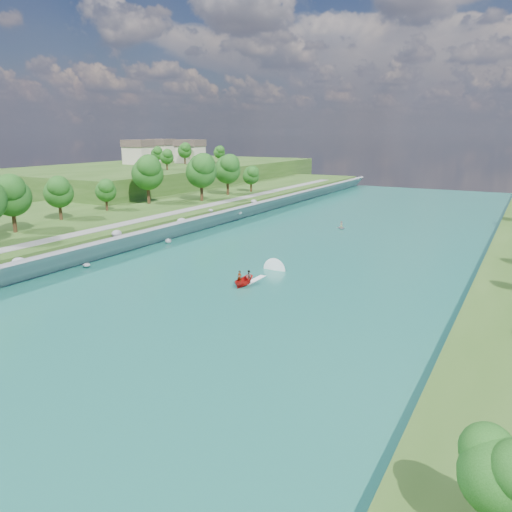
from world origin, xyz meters
The scene contains 11 objects.
ground centered at (0.00, 0.00, 0.00)m, with size 260.00×260.00×0.00m, color #2D5119.
river_water centered at (0.00, 20.00, 0.05)m, with size 55.00×240.00×0.10m, color #196056.
berm_west centered at (-50.00, 20.00, 1.75)m, with size 45.00×240.00×3.50m, color #2D5119.
ridge_west centered at (-82.50, 95.00, 4.50)m, with size 60.00×120.00×9.00m, color #2D5119.
riprap_bank centered at (-25.87, 19.19, 1.83)m, with size 3.98×236.00×4.39m.
riverside_path centered at (-32.50, 20.00, 3.55)m, with size 3.00×200.00×0.10m, color gray.
ridge_houses centered at (-88.67, 100.00, 13.31)m, with size 29.50×29.50×8.40m.
trees_west centered at (-41.43, 2.50, 9.66)m, with size 16.85×146.95×13.62m.
trees_ridge centered at (-72.13, 90.39, 12.92)m, with size 20.10×39.83×8.73m.
motorboat centered at (0.65, 8.87, 0.71)m, with size 3.60×18.66×2.11m.
raft centered at (-1.90, 51.90, 0.44)m, with size 2.75×3.09×1.53m.
Camera 1 is at (32.91, -47.60, 19.93)m, focal length 35.00 mm.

